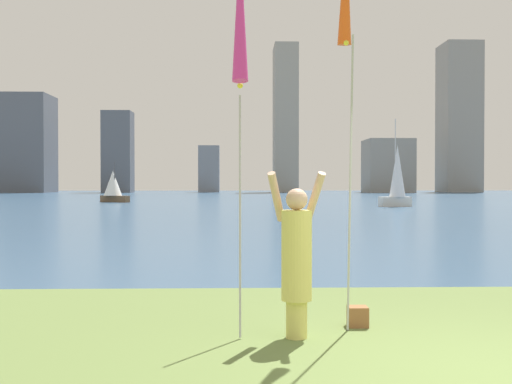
{
  "coord_description": "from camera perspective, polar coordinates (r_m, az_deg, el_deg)",
  "views": [
    {
      "loc": [
        -2.31,
        -5.12,
        1.67
      ],
      "look_at": [
        -1.85,
        10.55,
        1.42
      ],
      "focal_mm": 43.06,
      "sensor_mm": 36.0,
      "label": 1
    }
  ],
  "objects": [
    {
      "name": "sailboat_3",
      "position": [
        53.17,
        -13.13,
        0.59
      ],
      "size": [
        2.79,
        2.3,
        3.37
      ],
      "color": "brown",
      "rests_on": "ground"
    },
    {
      "name": "skyline_tower_2",
      "position": [
        105.07,
        -4.39,
        2.15
      ],
      "size": [
        3.53,
        3.21,
        7.91
      ],
      "color": "gray",
      "rests_on": "ground"
    },
    {
      "name": "kite_flag_left",
      "position": [
        6.44,
        -1.49,
        16.16
      ],
      "size": [
        0.16,
        0.92,
        4.22
      ],
      "color": "#B2B2B7",
      "rests_on": "ground"
    },
    {
      "name": "skyline_tower_0",
      "position": [
        108.9,
        -20.41,
        4.22
      ],
      "size": [
        7.59,
        7.98,
        16.15
      ],
      "color": "#565B66",
      "rests_on": "ground"
    },
    {
      "name": "bag",
      "position": [
        7.34,
        9.43,
        -11.34
      ],
      "size": [
        0.22,
        0.21,
        0.23
      ],
      "color": "brown",
      "rests_on": "ground"
    },
    {
      "name": "skyline_tower_3",
      "position": [
        104.9,
        2.74,
        6.76
      ],
      "size": [
        3.92,
        7.11,
        24.75
      ],
      "color": "gray",
      "rests_on": "ground"
    },
    {
      "name": "person",
      "position": [
        6.63,
        3.79,
        -5.95
      ],
      "size": [
        0.66,
        0.49,
        1.79
      ],
      "rotation": [
        0.0,
        0.0,
        0.22
      ],
      "color": "#D8CC66",
      "rests_on": "ground"
    },
    {
      "name": "sailboat_1",
      "position": [
        43.23,
        12.96,
        1.35
      ],
      "size": [
        2.29,
        1.29,
        6.05
      ],
      "color": "silver",
      "rests_on": "ground"
    },
    {
      "name": "skyline_tower_1",
      "position": [
        102.94,
        -12.71,
        3.64
      ],
      "size": [
        4.68,
        4.38,
        13.25
      ],
      "color": "#565B66",
      "rests_on": "ground"
    },
    {
      "name": "ground",
      "position": [
        56.15,
        0.7,
        -0.86
      ],
      "size": [
        120.0,
        138.0,
        0.12
      ],
      "color": "#5B7038"
    },
    {
      "name": "skyline_tower_4",
      "position": [
        103.27,
        12.14,
        2.37
      ],
      "size": [
        7.35,
        7.68,
        8.7
      ],
      "color": "gray",
      "rests_on": "ground"
    },
    {
      "name": "skyline_tower_5",
      "position": [
        111.44,
        18.34,
        6.53
      ],
      "size": [
        6.09,
        6.75,
        25.36
      ],
      "color": "gray",
      "rests_on": "ground"
    }
  ]
}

